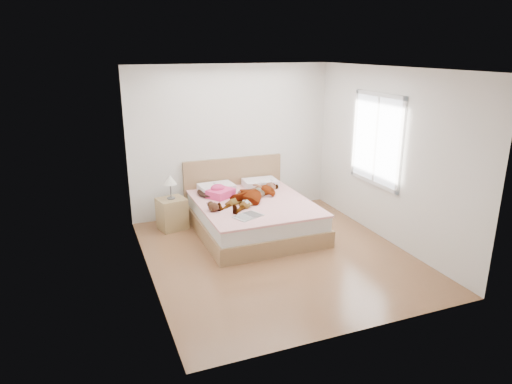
% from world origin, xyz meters
% --- Properties ---
extents(ground, '(4.00, 4.00, 0.00)m').
position_xyz_m(ground, '(0.00, 0.00, 0.00)').
color(ground, '#4F3218').
rests_on(ground, ground).
extents(woman, '(1.59, 1.44, 0.22)m').
position_xyz_m(woman, '(0.05, 1.10, 0.62)').
color(woman, white).
rests_on(woman, bed).
extents(hair, '(0.55, 0.64, 0.08)m').
position_xyz_m(hair, '(-0.52, 1.55, 0.55)').
color(hair, black).
rests_on(hair, bed).
extents(phone, '(0.10, 0.10, 0.05)m').
position_xyz_m(phone, '(-0.45, 1.50, 0.70)').
color(phone, silver).
rests_on(phone, bed).
extents(room_shell, '(4.00, 4.00, 4.00)m').
position_xyz_m(room_shell, '(1.77, 0.30, 1.50)').
color(room_shell, white).
rests_on(room_shell, ground).
extents(bed, '(1.80, 2.08, 1.00)m').
position_xyz_m(bed, '(0.00, 1.04, 0.28)').
color(bed, olive).
rests_on(bed, ground).
extents(towel, '(0.51, 0.48, 0.21)m').
position_xyz_m(towel, '(-0.43, 1.37, 0.60)').
color(towel, '#FE4589').
rests_on(towel, bed).
extents(magazine, '(0.48, 0.41, 0.02)m').
position_xyz_m(magazine, '(-0.32, 0.35, 0.52)').
color(magazine, white).
rests_on(magazine, bed).
extents(coffee_mug, '(0.14, 0.12, 0.10)m').
position_xyz_m(coffee_mug, '(-0.21, 0.74, 0.56)').
color(coffee_mug, white).
rests_on(coffee_mug, bed).
extents(plush_toy, '(0.19, 0.26, 0.13)m').
position_xyz_m(plush_toy, '(-0.72, 0.77, 0.58)').
color(plush_toy, black).
rests_on(plush_toy, bed).
extents(nightstand, '(0.50, 0.46, 0.91)m').
position_xyz_m(nightstand, '(-1.20, 1.55, 0.30)').
color(nightstand, olive).
rests_on(nightstand, ground).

